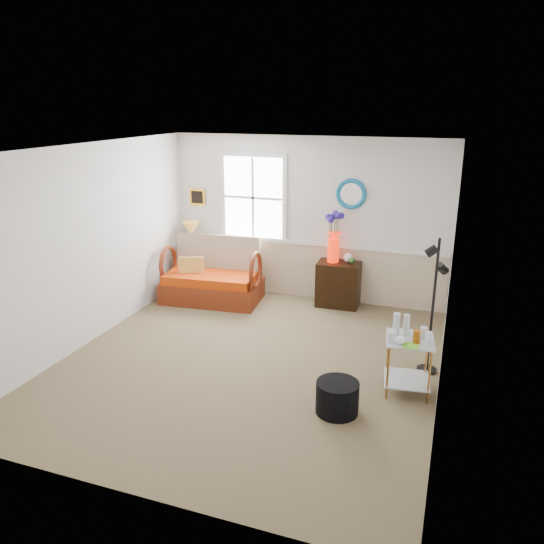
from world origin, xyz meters
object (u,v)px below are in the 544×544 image
(lamp_stand, at_px, (192,269))
(floor_lamp, at_px, (433,307))
(cabinet, at_px, (338,284))
(loveseat, at_px, (212,271))
(ottoman, at_px, (337,397))
(side_table, at_px, (408,365))

(lamp_stand, height_order, floor_lamp, floor_lamp)
(floor_lamp, bearing_deg, cabinet, 113.44)
(cabinet, relative_size, floor_lamp, 0.43)
(loveseat, bearing_deg, cabinet, 7.45)
(cabinet, relative_size, ottoman, 1.58)
(loveseat, relative_size, lamp_stand, 2.46)
(cabinet, bearing_deg, lamp_stand, 177.46)
(cabinet, distance_m, ottoman, 3.08)
(loveseat, xyz_separation_m, ottoman, (2.64, -2.53, -0.33))
(cabinet, bearing_deg, floor_lamp, -51.27)
(loveseat, distance_m, ottoman, 3.68)
(ottoman, bearing_deg, side_table, 46.58)
(ottoman, bearing_deg, cabinet, 102.61)
(floor_lamp, bearing_deg, ottoman, -140.50)
(cabinet, relative_size, side_table, 1.10)
(cabinet, height_order, ottoman, cabinet)
(lamp_stand, xyz_separation_m, side_table, (3.90, -2.37, 0.01))
(lamp_stand, height_order, ottoman, lamp_stand)
(loveseat, xyz_separation_m, lamp_stand, (-0.62, 0.50, -0.19))
(side_table, height_order, ottoman, side_table)
(loveseat, distance_m, floor_lamp, 3.71)
(lamp_stand, bearing_deg, ottoman, -42.94)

